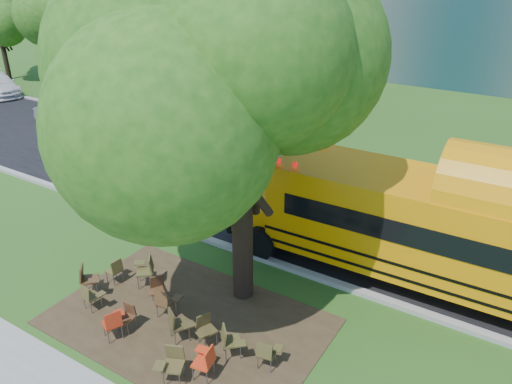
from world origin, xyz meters
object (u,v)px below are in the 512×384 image
Objects in this scene: chair_3 at (127,314)px; chair_0 at (90,295)px; school_bus at (477,239)px; chair_7 at (230,339)px; chair_13 at (267,352)px; chair_8 at (115,268)px; bg_car_red at (190,140)px; chair_2 at (113,321)px; chair_11 at (165,301)px; bg_car_silver at (62,116)px; chair_6 at (205,360)px; chair_12 at (205,327)px; pedestrian_a at (70,91)px; chair_10 at (158,288)px; main_tree at (240,85)px; black_car at (116,176)px; chair_9 at (146,268)px; chair_5 at (172,361)px; chair_4 at (177,323)px; pedestrian_b at (68,85)px; chair_1 at (87,277)px.

chair_0 is at bearing -5.54° from chair_3.
school_bus is 16.21× the size of chair_0.
chair_13 is at bearing 54.79° from chair_7.
bg_car_red is (-4.58, 9.15, 0.24)m from chair_8.
chair_11 reaches higher than chair_2.
bg_car_silver reaches higher than chair_7.
chair_8 is 15.81m from bg_car_silver.
chair_6 is at bearing 3.23° from chair_0.
chair_11 is at bearing -75.91° from chair_12.
pedestrian_a is at bearing 47.03° from chair_6.
chair_6 is 1.09× the size of chair_10.
main_tree reaches higher than black_car.
bg_car_silver is at bearing -127.82° from pedestrian_a.
bg_car_red is 3.15× the size of pedestrian_a.
chair_7 is at bearing -16.06° from chair_6.
chair_9 reaches higher than chair_3.
chair_8 is (-0.36, 1.24, 0.00)m from chair_0.
chair_2 is 2.41m from chair_8.
pedestrian_a is (-20.22, 13.94, 0.28)m from chair_5.
school_bus is 8.63m from chair_10.
chair_9 is (-7.86, -4.34, -1.24)m from school_bus.
chair_7 reaches higher than chair_10.
chair_7 is (0.09, 0.82, -0.01)m from chair_6.
chair_5 is 10.44m from black_car.
school_bus is at bearing 97.46° from chair_7.
chair_4 is (1.37, 0.34, 0.10)m from chair_3.
chair_9 is 0.56× the size of pedestrian_b.
chair_2 is 0.52× the size of pedestrian_b.
black_car is (-5.34, 3.98, 0.11)m from chair_9.
chair_4 reaches higher than chair_12.
black_car reaches higher than chair_10.
bg_car_silver is (-16.59, 7.26, -5.31)m from main_tree.
chair_7 is 1.10× the size of chair_8.
chair_11 is 3.15m from chair_13.
chair_10 is 21.72m from pedestrian_a.
chair_1 is 4.21m from chair_5.
pedestrian_b is at bearing -58.71° from chair_5.
chair_0 is at bearing 125.29° from chair_9.
main_tree is 1.78× the size of bg_car_red.
chair_6 is at bearing 60.37° from chair_12.
chair_6 reaches higher than chair_11.
black_car is at bearing 50.59° from chair_8.
bg_car_silver is (-21.89, 4.01, -1.22)m from school_bus.
school_bus is at bearing -98.91° from bg_car_red.
bg_car_red reaches higher than chair_12.
chair_8 is at bearing 76.55° from chair_9.
black_car is at bearing 46.48° from chair_6.
pedestrian_a reaches higher than bg_car_red.
pedestrian_b reaches higher than chair_9.
chair_6 is (2.68, -0.25, 0.08)m from chair_3.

